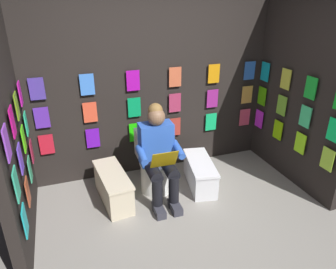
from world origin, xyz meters
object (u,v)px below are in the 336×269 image
at_px(comic_longbox_near, 113,187).
at_px(person_reading, 159,154).
at_px(toilet, 154,165).
at_px(comic_longbox_far, 200,173).

bearing_deg(comic_longbox_near, person_reading, 162.95).
height_order(toilet, comic_longbox_near, toilet).
height_order(person_reading, comic_longbox_near, person_reading).
xyz_separation_m(person_reading, comic_longbox_near, (0.55, -0.11, -0.41)).
distance_m(comic_longbox_near, comic_longbox_far, 1.14).
bearing_deg(person_reading, toilet, -89.79).
distance_m(toilet, comic_longbox_far, 0.62).
xyz_separation_m(toilet, comic_longbox_near, (0.56, 0.11, -0.13)).
bearing_deg(comic_longbox_near, comic_longbox_far, 172.87).
height_order(person_reading, comic_longbox_far, person_reading).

